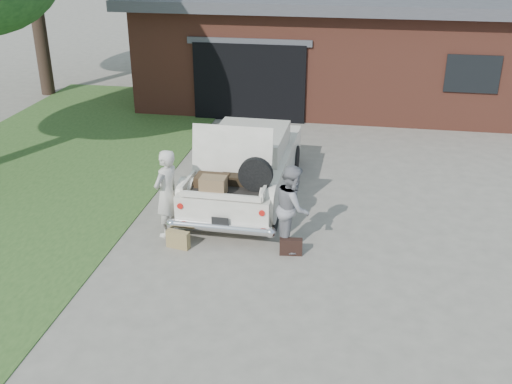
# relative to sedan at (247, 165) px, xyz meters

# --- Properties ---
(ground) EXTENTS (90.00, 90.00, 0.00)m
(ground) POSITION_rel_sedan_xyz_m (0.59, -2.84, -0.67)
(ground) COLOR gray
(ground) RESTS_ON ground
(grass_strip) EXTENTS (6.00, 16.00, 0.02)m
(grass_strip) POSITION_rel_sedan_xyz_m (-4.91, 0.16, -0.66)
(grass_strip) COLOR #2D4C1E
(grass_strip) RESTS_ON ground
(house) EXTENTS (12.80, 7.80, 3.30)m
(house) POSITION_rel_sedan_xyz_m (1.58, 8.63, 1.00)
(house) COLOR brown
(house) RESTS_ON ground
(sedan) EXTENTS (1.87, 4.62, 1.89)m
(sedan) POSITION_rel_sedan_xyz_m (0.00, 0.00, 0.00)
(sedan) COLOR white
(sedan) RESTS_ON ground
(woman_left) EXTENTS (0.58, 0.70, 1.64)m
(woman_left) POSITION_rel_sedan_xyz_m (-1.08, -1.97, 0.15)
(woman_left) COLOR beige
(woman_left) RESTS_ON ground
(woman_right) EXTENTS (0.68, 0.82, 1.54)m
(woman_right) POSITION_rel_sedan_xyz_m (1.20, -2.04, 0.09)
(woman_right) COLOR gray
(woman_right) RESTS_ON ground
(suitcase_left) EXTENTS (0.43, 0.21, 0.32)m
(suitcase_left) POSITION_rel_sedan_xyz_m (-0.76, -2.43, -0.51)
(suitcase_left) COLOR #9A824E
(suitcase_left) RESTS_ON ground
(suitcase_right) EXTENTS (0.40, 0.17, 0.30)m
(suitcase_right) POSITION_rel_sedan_xyz_m (1.22, -2.32, -0.52)
(suitcase_right) COLOR black
(suitcase_right) RESTS_ON ground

